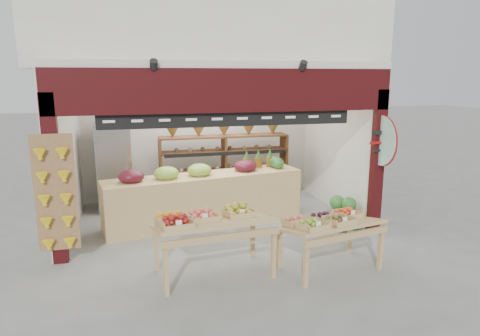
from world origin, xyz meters
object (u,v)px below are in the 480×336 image
back_shelving (224,154)px  mid_counter (204,197)px  cardboard_stack (148,213)px  display_table_left (205,222)px  refrigerator (113,167)px  display_table_right (327,223)px  watermelon_pile (347,216)px

back_shelving → mid_counter: back_shelving is taller
cardboard_stack → display_table_left: (0.73, -2.46, 0.59)m
refrigerator → display_table_right: refrigerator is taller
back_shelving → mid_counter: 1.64m
display_table_left → back_shelving: bearing=73.4°
cardboard_stack → display_table_right: bearing=-47.3°
refrigerator → display_table_left: 3.91m
back_shelving → display_table_left: back_shelving is taller
display_table_right → watermelon_pile: size_ratio=1.99×
mid_counter → watermelon_pile: mid_counter is taller
display_table_left → watermelon_pile: size_ratio=2.19×
refrigerator → cardboard_stack: refrigerator is taller
cardboard_stack → watermelon_pile: (3.77, -1.09, -0.02)m
refrigerator → watermelon_pile: bearing=-32.3°
cardboard_stack → mid_counter: bearing=-11.4°
display_table_right → display_table_left: bearing=171.0°
display_table_right → back_shelving: bearing=100.6°
back_shelving → watermelon_pile: 3.11m
back_shelving → cardboard_stack: size_ratio=3.14×
mid_counter → display_table_right: bearing=-60.5°
mid_counter → watermelon_pile: (2.67, -0.87, -0.33)m
display_table_right → watermelon_pile: (1.24, 1.65, -0.53)m
display_table_right → cardboard_stack: bearing=132.7°
mid_counter → display_table_left: mid_counter is taller
back_shelving → watermelon_pile: (1.97, -2.22, -0.93)m
back_shelving → display_table_right: size_ratio=1.85×
cardboard_stack → display_table_left: size_ratio=0.53×
display_table_right → mid_counter: bearing=119.5°
refrigerator → cardboard_stack: bearing=-66.4°
back_shelving → display_table_left: size_ratio=1.68×
refrigerator → cardboard_stack: size_ratio=2.00×
cardboard_stack → mid_counter: size_ratio=0.23×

